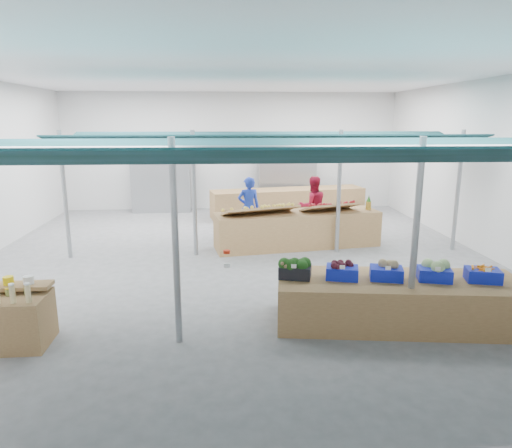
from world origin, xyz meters
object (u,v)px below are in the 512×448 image
at_px(fruit_counter, 297,230).
at_px(vendor_left, 249,207).
at_px(vendor_right, 313,206).
at_px(veg_counter, 398,302).
at_px(crate_stack, 452,300).

distance_m(fruit_counter, vendor_left, 1.67).
bearing_deg(fruit_counter, vendor_left, 128.28).
bearing_deg(vendor_right, vendor_left, -9.21).
xyz_separation_m(vendor_left, vendor_right, (1.80, 0.00, 0.00)).
height_order(fruit_counter, vendor_left, vendor_left).
bearing_deg(fruit_counter, veg_counter, -88.70).
distance_m(vendor_left, vendor_right, 1.80).
bearing_deg(veg_counter, vendor_left, 117.23).
xyz_separation_m(fruit_counter, vendor_right, (0.60, 1.10, 0.39)).
bearing_deg(veg_counter, fruit_counter, 108.04).
bearing_deg(crate_stack, veg_counter, -169.24).
height_order(crate_stack, vendor_left, vendor_left).
relative_size(crate_stack, vendor_right, 0.34).
xyz_separation_m(veg_counter, vendor_right, (-0.27, 5.78, 0.47)).
bearing_deg(crate_stack, vendor_left, 118.79).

